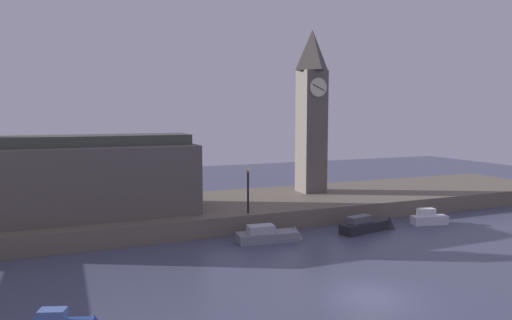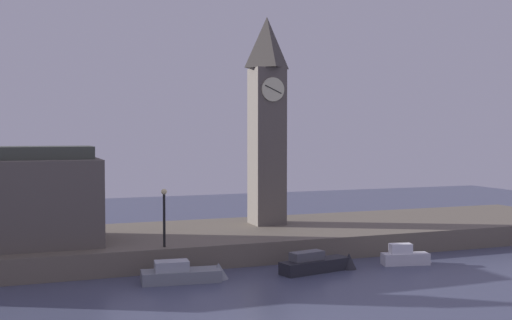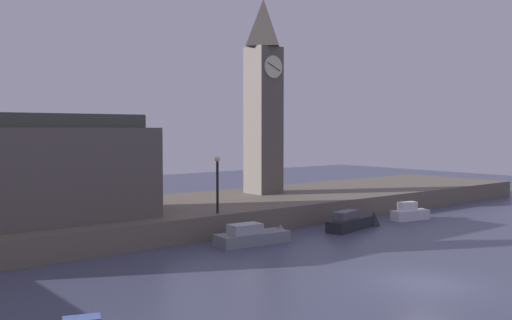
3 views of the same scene
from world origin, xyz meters
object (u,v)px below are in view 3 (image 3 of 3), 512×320
Objects in this scene: boat_cruiser_grey at (259,236)px; clock_tower at (263,93)px; boat_ferry_white at (412,213)px; streetlamp at (217,177)px; boat_barge_dark at (355,222)px.

clock_tower is at bearing 49.16° from boat_cruiser_grey.
boat_ferry_white is (5.69, -10.64, -9.29)m from clock_tower.
boat_cruiser_grey is (-14.44, 0.51, -0.06)m from boat_ferry_white.
streetlamp is 0.68× the size of boat_cruiser_grey.
clock_tower is at bearing 118.12° from boat_ferry_white.
streetlamp is 16.03m from boat_ferry_white.
boat_barge_dark reaches higher than boat_cruiser_grey.
boat_barge_dark is 8.27m from boat_cruiser_grey.
boat_ferry_white is at bearing -2.01° from boat_cruiser_grey.
boat_ferry_white is 0.68× the size of boat_cruiser_grey.
boat_cruiser_grey is at bearing -130.84° from clock_tower.
boat_barge_dark is 6.19m from boat_ferry_white.
streetlamp reaches higher than boat_barge_dark.
streetlamp is at bearing 158.74° from boat_barge_dark.
clock_tower is 16.34m from boat_cruiser_grey.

